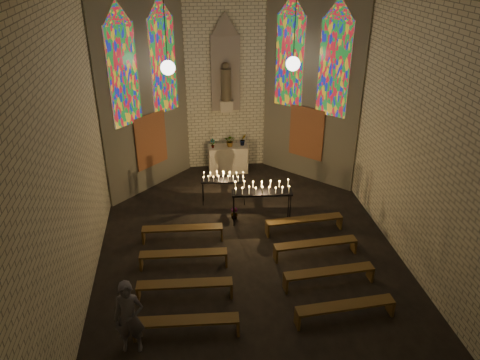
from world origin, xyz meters
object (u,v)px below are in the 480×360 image
object	(u,v)px
aisle_flower_pot	(234,213)
votive_stand_right	(262,190)
votive_stand_left	(223,178)
visitor	(129,317)
altar	(228,159)

from	to	relation	value
aisle_flower_pot	votive_stand_right	world-z (taller)	votive_stand_right
votive_stand_left	visitor	xyz separation A→B (m)	(-2.48, -5.78, -0.05)
aisle_flower_pot	votive_stand_left	distance (m)	1.23
altar	votive_stand_right	bearing A→B (deg)	-80.41
votive_stand_left	votive_stand_right	distance (m)	1.66
votive_stand_right	altar	bearing A→B (deg)	104.26
altar	votive_stand_left	bearing A→B (deg)	-99.62
votive_stand_right	visitor	world-z (taller)	visitor
visitor	aisle_flower_pot	bearing A→B (deg)	65.84
aisle_flower_pot	visitor	bearing A→B (deg)	-119.39
altar	votive_stand_left	size ratio (longest dim) A/B	0.97
altar	votive_stand_right	world-z (taller)	votive_stand_right
votive_stand_right	visitor	size ratio (longest dim) A/B	1.06
visitor	votive_stand_left	bearing A→B (deg)	72.02
aisle_flower_pot	votive_stand_left	size ratio (longest dim) A/B	0.25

